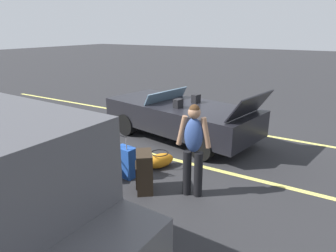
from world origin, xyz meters
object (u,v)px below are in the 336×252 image
traveler_person (193,146)px  suitcase_small_carryon (99,169)px  convertible_car (175,115)px  suitcase_large_black (144,172)px  duffel_bag (160,160)px  suitcase_medium_bright (126,162)px

traveler_person → suitcase_small_carryon: bearing=92.0°
convertible_car → suitcase_large_black: convertible_car is taller
suitcase_small_carryon → duffel_bag: 1.31m
suitcase_medium_bright → suitcase_small_carryon: (0.32, 0.43, -0.06)m
convertible_car → suitcase_medium_bright: 2.61m
suitcase_medium_bright → convertible_car: bearing=14.8°
suitcase_large_black → traveler_person: (-0.81, -0.31, 0.56)m
convertible_car → suitcase_small_carryon: size_ratio=5.36×
traveler_person → suitcase_medium_bright: bearing=78.6°
convertible_car → suitcase_small_carryon: convertible_car is taller
suitcase_large_black → suitcase_medium_bright: suitcase_medium_bright is taller
convertible_car → traveler_person: (-1.79, 2.52, 0.34)m
suitcase_small_carryon → traveler_person: (-1.76, -0.48, 0.68)m
convertible_car → suitcase_small_carryon: 3.02m
suitcase_medium_bright → duffel_bag: bearing=-20.2°
convertible_car → suitcase_small_carryon: (-0.03, 3.00, -0.34)m
suitcase_medium_bright → traveler_person: (-1.44, -0.05, 0.62)m
suitcase_large_black → traveler_person: traveler_person is taller
suitcase_large_black → traveler_person: bearing=163.5°
suitcase_large_black → suitcase_medium_bright: size_ratio=0.83×
convertible_car → duffel_bag: size_ratio=6.30×
suitcase_medium_bright → duffel_bag: (-0.35, -0.69, -0.15)m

